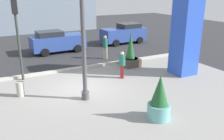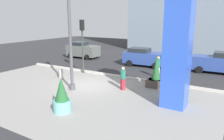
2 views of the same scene
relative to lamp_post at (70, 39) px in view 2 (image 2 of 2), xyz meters
name	(u,v)px [view 2 (image 2 of 2)]	position (x,y,z in m)	size (l,w,h in m)	color
ground_plane	(116,74)	(0.35, 5.35, -3.43)	(60.00, 60.00, 0.00)	#2D2D30
plaza_pavement	(70,93)	(0.35, -0.65, -3.43)	(18.00, 10.00, 0.02)	gray
curb_strip	(111,75)	(0.35, 4.47, -3.35)	(18.00, 0.24, 0.16)	#B7B2A8
lamp_post	(70,39)	(0.00, 0.00, 0.00)	(0.44, 0.44, 7.03)	#4C4C51
art_pillar_blue	(178,50)	(6.69, 0.74, -0.32)	(1.28, 1.28, 6.22)	blue
potted_plant_curbside	(156,76)	(4.63, 3.54, -2.62)	(1.13, 1.13, 2.29)	#4C4238
potted_plant_mid_plaza	(62,97)	(1.95, -3.04, -2.63)	(0.92, 0.92, 1.84)	#6BB2B2
concrete_bollard	(61,74)	(-2.68, 1.76, -3.06)	(0.36, 0.36, 0.75)	#B2ADA3
traffic_light_far_side	(82,38)	(-2.26, 4.09, -0.32)	(0.28, 0.42, 4.63)	#333833
car_curb_east	(145,57)	(1.27, 9.61, -2.52)	(4.46, 2.19, 1.80)	#2D4793
car_intersection	(218,63)	(7.95, 10.19, -2.49)	(4.34, 2.15, 1.88)	#2D4793
car_curb_west	(83,50)	(-7.08, 10.13, -2.46)	(3.99, 2.17, 1.94)	#565B56
pedestrian_crossing	(123,77)	(2.96, 1.73, -2.55)	(0.49, 0.49, 1.59)	maroon
pedestrian_by_curb	(158,66)	(3.92, 5.98, -2.45)	(0.50, 0.50, 1.75)	#B2AD9E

